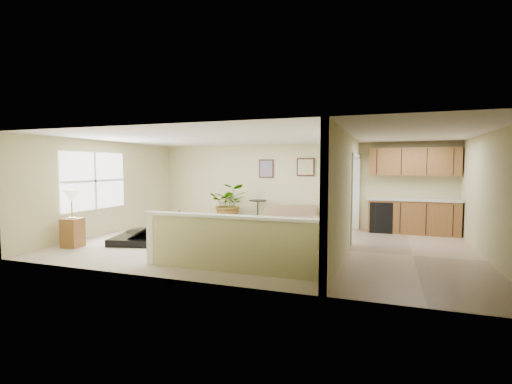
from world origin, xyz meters
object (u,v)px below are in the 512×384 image
(loveseat, at_px, (292,217))
(accent_table, at_px, (258,209))
(palm_plant, at_px, (229,204))
(lamp_stand, at_px, (72,223))
(small_plant, at_px, (324,223))
(piano, at_px, (153,215))
(piano_bench, at_px, (213,230))

(loveseat, xyz_separation_m, accent_table, (-1.15, 0.27, 0.17))
(palm_plant, distance_m, lamp_stand, 4.74)
(small_plant, bearing_deg, piano, -141.98)
(loveseat, bearing_deg, small_plant, -14.28)
(loveseat, relative_size, lamp_stand, 1.40)
(palm_plant, xyz_separation_m, lamp_stand, (-1.98, -4.31, -0.08))
(loveseat, height_order, small_plant, loveseat)
(palm_plant, distance_m, small_plant, 3.08)
(loveseat, bearing_deg, piano, -155.12)
(small_plant, distance_m, lamp_stand, 6.52)
(accent_table, relative_size, small_plant, 1.58)
(piano_bench, xyz_separation_m, accent_table, (0.22, 2.70, 0.22))
(accent_table, bearing_deg, lamp_stand, -124.26)
(piano, distance_m, accent_table, 3.51)
(lamp_stand, bearing_deg, piano, 43.42)
(loveseat, bearing_deg, accent_table, 146.31)
(piano, xyz_separation_m, accent_table, (1.65, 3.09, -0.14))
(loveseat, distance_m, accent_table, 1.20)
(accent_table, xyz_separation_m, palm_plant, (-0.96, -0.00, 0.13))
(loveseat, height_order, lamp_stand, lamp_stand)
(piano, bearing_deg, small_plant, 22.91)
(loveseat, height_order, accent_table, loveseat)
(small_plant, xyz_separation_m, lamp_stand, (-5.02, -4.14, 0.34))
(piano_bench, height_order, lamp_stand, lamp_stand)
(piano_bench, relative_size, loveseat, 0.46)
(piano, xyz_separation_m, loveseat, (2.80, 2.82, -0.31))
(piano_bench, relative_size, small_plant, 1.70)
(piano_bench, xyz_separation_m, lamp_stand, (-2.72, -1.62, 0.27))
(loveseat, distance_m, small_plant, 0.94)
(piano, height_order, loveseat, piano)
(small_plant, bearing_deg, loveseat, -173.98)
(piano_bench, xyz_separation_m, loveseat, (1.37, 2.42, 0.05))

